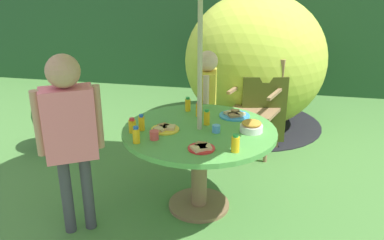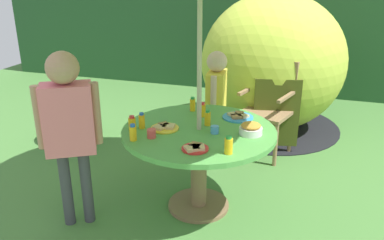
% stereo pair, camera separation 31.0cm
% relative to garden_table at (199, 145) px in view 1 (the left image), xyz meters
% --- Properties ---
extents(ground_plane, '(10.00, 10.00, 0.02)m').
position_rel_garden_table_xyz_m(ground_plane, '(0.00, 0.00, -0.57)').
color(ground_plane, '#477A38').
extents(hedge_backdrop, '(9.00, 0.70, 2.07)m').
position_rel_garden_table_xyz_m(hedge_backdrop, '(0.00, 3.73, 0.48)').
color(hedge_backdrop, '#234C28').
rests_on(hedge_backdrop, ground_plane).
extents(garden_table, '(1.19, 1.19, 0.70)m').
position_rel_garden_table_xyz_m(garden_table, '(0.00, 0.00, 0.00)').
color(garden_table, brown).
rests_on(garden_table, ground_plane).
extents(wooden_chair, '(0.57, 0.54, 0.99)m').
position_rel_garden_table_xyz_m(wooden_chair, '(0.40, 1.26, -0.00)').
color(wooden_chair, '#93704C').
rests_on(wooden_chair, ground_plane).
extents(dome_tent, '(2.03, 2.03, 1.61)m').
position_rel_garden_table_xyz_m(dome_tent, '(0.32, 1.99, 0.24)').
color(dome_tent, '#B2C63F').
rests_on(dome_tent, ground_plane).
extents(potted_plant, '(0.46, 0.46, 0.62)m').
position_rel_garden_table_xyz_m(potted_plant, '(-1.73, 0.82, -0.21)').
color(potted_plant, '#595960').
rests_on(potted_plant, ground_plane).
extents(child_in_yellow_shirt, '(0.19, 0.39, 1.14)m').
position_rel_garden_table_xyz_m(child_in_yellow_shirt, '(-0.08, 0.84, 0.17)').
color(child_in_yellow_shirt, '#3F3F47').
rests_on(child_in_yellow_shirt, ground_plane).
extents(child_in_pink_shirt, '(0.40, 0.34, 1.35)m').
position_rel_garden_table_xyz_m(child_in_pink_shirt, '(-0.83, -0.48, 0.30)').
color(child_in_pink_shirt, '#3F3F47').
rests_on(child_in_pink_shirt, ground_plane).
extents(snack_bowl, '(0.17, 0.17, 0.09)m').
position_rel_garden_table_xyz_m(snack_bowl, '(0.40, 0.02, 0.18)').
color(snack_bowl, white).
rests_on(snack_bowl, garden_table).
extents(plate_near_right, '(0.22, 0.22, 0.03)m').
position_rel_garden_table_xyz_m(plate_near_right, '(-0.25, -0.08, 0.15)').
color(plate_near_right, yellow).
rests_on(plate_near_right, garden_table).
extents(plate_center_front, '(0.26, 0.26, 0.03)m').
position_rel_garden_table_xyz_m(plate_center_front, '(0.24, 0.33, 0.15)').
color(plate_center_front, '#338CD8').
rests_on(plate_center_front, garden_table).
extents(plate_back_edge, '(0.19, 0.19, 0.03)m').
position_rel_garden_table_xyz_m(plate_back_edge, '(0.08, -0.37, 0.15)').
color(plate_back_edge, red).
rests_on(plate_back_edge, garden_table).
extents(juice_bottle_near_left, '(0.06, 0.06, 0.12)m').
position_rel_garden_table_xyz_m(juice_bottle_near_left, '(-0.05, 0.28, 0.20)').
color(juice_bottle_near_left, yellow).
rests_on(juice_bottle_near_left, garden_table).
extents(juice_bottle_far_left, '(0.05, 0.05, 0.12)m').
position_rel_garden_table_xyz_m(juice_bottle_far_left, '(-0.39, -0.35, 0.20)').
color(juice_bottle_far_left, yellow).
rests_on(juice_bottle_far_left, garden_table).
extents(juice_bottle_far_right, '(0.05, 0.05, 0.12)m').
position_rel_garden_table_xyz_m(juice_bottle_far_right, '(-0.17, 0.39, 0.20)').
color(juice_bottle_far_right, yellow).
rests_on(juice_bottle_far_right, garden_table).
extents(juice_bottle_center_back, '(0.05, 0.05, 0.13)m').
position_rel_garden_table_xyz_m(juice_bottle_center_back, '(0.04, 0.10, 0.20)').
color(juice_bottle_center_back, yellow).
rests_on(juice_bottle_center_back, garden_table).
extents(juice_bottle_mid_left, '(0.06, 0.06, 0.13)m').
position_rel_garden_table_xyz_m(juice_bottle_mid_left, '(0.31, -0.35, 0.20)').
color(juice_bottle_mid_left, yellow).
rests_on(juice_bottle_mid_left, garden_table).
extents(juice_bottle_mid_right, '(0.06, 0.06, 0.12)m').
position_rel_garden_table_xyz_m(juice_bottle_mid_right, '(-0.48, -0.17, 0.19)').
color(juice_bottle_mid_right, yellow).
rests_on(juice_bottle_mid_right, garden_table).
extents(juice_bottle_front_edge, '(0.05, 0.05, 0.13)m').
position_rel_garden_table_xyz_m(juice_bottle_front_edge, '(-0.43, -0.11, 0.20)').
color(juice_bottle_front_edge, yellow).
rests_on(juice_bottle_front_edge, garden_table).
extents(cup_near, '(0.07, 0.07, 0.07)m').
position_rel_garden_table_xyz_m(cup_near, '(-0.29, -0.26, 0.17)').
color(cup_near, '#E04C47').
rests_on(cup_near, garden_table).
extents(cup_far, '(0.06, 0.06, 0.06)m').
position_rel_garden_table_xyz_m(cup_far, '(0.14, -0.04, 0.17)').
color(cup_far, '#4C99D8').
rests_on(cup_far, garden_table).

